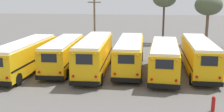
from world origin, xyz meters
name	(u,v)px	position (x,y,z in m)	size (l,w,h in m)	color
ground_plane	(112,72)	(0.00, 0.00, 0.00)	(160.00, 160.00, 0.00)	#5B5956
school_bus_0	(25,56)	(-8.30, -1.03, 1.67)	(2.75, 10.76, 3.03)	yellow
school_bus_1	(63,54)	(-4.98, 0.54, 1.63)	(2.89, 9.76, 2.99)	#EAAA0F
school_bus_2	(95,54)	(-1.66, -0.14, 1.81)	(2.85, 10.69, 3.33)	#EAAA0F
school_bus_3	(130,54)	(1.66, 1.17, 1.68)	(2.65, 10.66, 3.06)	#EAAA0F
school_bus_4	(164,58)	(4.98, -0.42, 1.64)	(3.03, 9.82, 3.01)	#E5A00C
school_bus_5	(199,55)	(8.29, 0.92, 1.73)	(2.58, 10.45, 3.17)	#EAAA0F
utility_pole	(95,21)	(-3.97, 11.98, 3.82)	(1.80, 0.26, 7.27)	brown
bare_tree_1	(209,6)	(12.19, 17.52, 5.81)	(4.03, 4.03, 7.39)	brown
fence_line	(120,47)	(0.00, 8.18, 0.99)	(24.65, 0.06, 1.42)	#939399
fire_hydrant	(213,104)	(7.75, -8.38, 0.52)	(0.24, 0.24, 1.03)	#B21414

